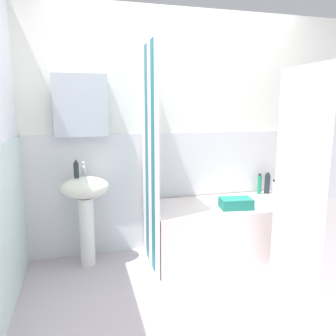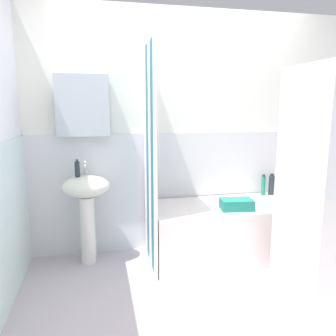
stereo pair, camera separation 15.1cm
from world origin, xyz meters
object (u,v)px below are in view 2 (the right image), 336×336
at_px(bathtub, 229,230).
at_px(shampoo_bottle, 271,185).
at_px(towel_folded, 237,204).
at_px(soap_dispenser, 77,169).
at_px(sink, 86,200).
at_px(washer_dryer_stack, 333,187).
at_px(lotion_bottle, 263,185).
at_px(conditioner_bottle, 279,188).

bearing_deg(bathtub, shampoo_bottle, 23.65).
distance_m(shampoo_bottle, towel_folded, 0.71).
bearing_deg(shampoo_bottle, soap_dispenser, -176.66).
relative_size(sink, shampoo_bottle, 3.69).
bearing_deg(washer_dryer_stack, lotion_bottle, 89.56).
bearing_deg(soap_dispenser, towel_folded, -11.74).
bearing_deg(sink, bathtub, -6.17).
relative_size(bathtub, conditioner_bottle, 10.40).
bearing_deg(bathtub, lotion_bottle, 27.49).
height_order(soap_dispenser, conditioner_bottle, soap_dispenser).
distance_m(towel_folded, washer_dryer_stack, 0.86).
distance_m(soap_dispenser, bathtub, 1.57).
relative_size(conditioner_bottle, lotion_bottle, 0.65).
relative_size(conditioner_bottle, shampoo_bottle, 0.64).
distance_m(conditioner_bottle, shampoo_bottle, 0.10).
bearing_deg(towel_folded, bathtub, 88.12).
distance_m(soap_dispenser, lotion_bottle, 1.91).
bearing_deg(towel_folded, soap_dispenser, 168.26).
xyz_separation_m(conditioner_bottle, shampoo_bottle, (-0.09, 0.01, 0.04)).
xyz_separation_m(soap_dispenser, shampoo_bottle, (1.99, 0.12, -0.27)).
distance_m(sink, conditioner_bottle, 2.02).
distance_m(bathtub, conditioner_bottle, 0.78).
bearing_deg(sink, lotion_bottle, 3.11).
xyz_separation_m(conditioner_bottle, towel_folded, (-0.67, -0.40, -0.02)).
distance_m(sink, washer_dryer_stack, 2.07).
xyz_separation_m(shampoo_bottle, washer_dryer_stack, (-0.10, -1.06, 0.23)).
bearing_deg(washer_dryer_stack, sink, 152.14).
relative_size(soap_dispenser, washer_dryer_stack, 0.09).
height_order(soap_dispenser, towel_folded, soap_dispenser).
distance_m(conditioner_bottle, washer_dryer_stack, 1.11).
bearing_deg(lotion_bottle, bathtub, -152.51).
xyz_separation_m(sink, conditioner_bottle, (2.02, 0.10, -0.02)).
bearing_deg(lotion_bottle, towel_folded, -139.56).
xyz_separation_m(soap_dispenser, towel_folded, (1.41, -0.29, -0.33)).
bearing_deg(soap_dispenser, sink, 11.47).
distance_m(soap_dispenser, conditioner_bottle, 2.11).
bearing_deg(sink, conditioner_bottle, 2.75).
relative_size(soap_dispenser, conditioner_bottle, 1.08).
relative_size(sink, towel_folded, 2.90).
xyz_separation_m(soap_dispenser, bathtub, (1.42, -0.13, -0.65)).
height_order(bathtub, shampoo_bottle, shampoo_bottle).
bearing_deg(lotion_bottle, washer_dryer_stack, -90.44).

